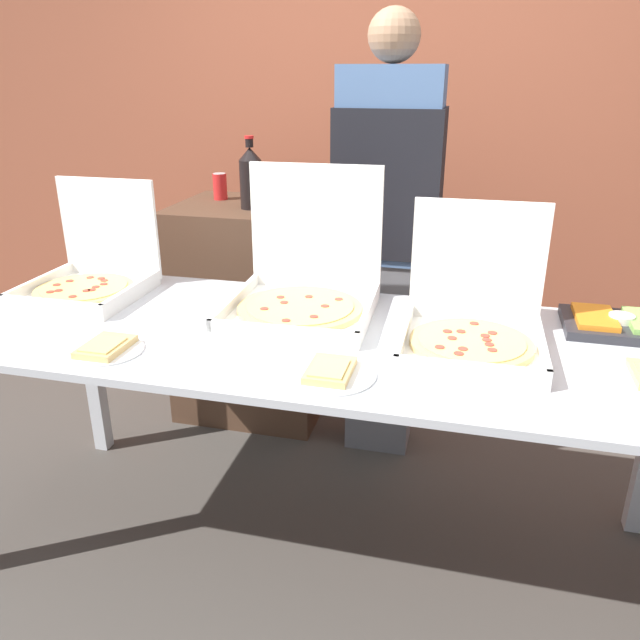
# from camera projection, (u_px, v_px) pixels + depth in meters

# --- Properties ---
(ground_plane) EXTENTS (16.00, 16.00, 0.00)m
(ground_plane) POSITION_uv_depth(u_px,v_px,m) (320.00, 546.00, 2.29)
(ground_plane) COLOR #423D38
(brick_wall_behind) EXTENTS (10.00, 0.06, 2.80)m
(brick_wall_behind) POSITION_uv_depth(u_px,v_px,m) (398.00, 115.00, 3.30)
(brick_wall_behind) COLOR #9E5138
(brick_wall_behind) RESTS_ON ground_plane
(buffet_table) EXTENTS (2.36, 0.88, 0.84)m
(buffet_table) POSITION_uv_depth(u_px,v_px,m) (320.00, 361.00, 2.01)
(buffet_table) COLOR silver
(buffet_table) RESTS_ON ground_plane
(pizza_box_far_left) EXTENTS (0.50, 0.51, 0.48)m
(pizza_box_far_left) POSITION_uv_depth(u_px,v_px,m) (304.00, 288.00, 2.14)
(pizza_box_far_left) COLOR white
(pizza_box_far_left) RESTS_ON buffet_table
(pizza_box_near_right) EXTENTS (0.42, 0.43, 0.41)m
(pizza_box_near_right) POSITION_uv_depth(u_px,v_px,m) (473.00, 323.00, 1.87)
(pizza_box_near_right) COLOR white
(pizza_box_near_right) RESTS_ON buffet_table
(pizza_box_far_right) EXTENTS (0.40, 0.42, 0.40)m
(pizza_box_far_right) POSITION_uv_depth(u_px,v_px,m) (91.00, 274.00, 2.32)
(pizza_box_far_right) COLOR white
(pizza_box_far_right) RESTS_ON buffet_table
(paper_plate_front_center) EXTENTS (0.22, 0.22, 0.03)m
(paper_plate_front_center) POSITION_uv_depth(u_px,v_px,m) (106.00, 348.00, 1.85)
(paper_plate_front_center) COLOR white
(paper_plate_front_center) RESTS_ON buffet_table
(paper_plate_front_right) EXTENTS (0.25, 0.25, 0.03)m
(paper_plate_front_right) POSITION_uv_depth(u_px,v_px,m) (330.00, 372.00, 1.70)
(paper_plate_front_right) COLOR white
(paper_plate_front_right) RESTS_ON buffet_table
(veggie_tray) EXTENTS (0.35, 0.26, 0.05)m
(veggie_tray) POSITION_uv_depth(u_px,v_px,m) (620.00, 324.00, 2.00)
(veggie_tray) COLOR #28282D
(veggie_tray) RESTS_ON buffet_table
(sideboard_podium) EXTENTS (0.70, 0.59, 1.04)m
(sideboard_podium) POSITION_uv_depth(u_px,v_px,m) (254.00, 310.00, 3.08)
(sideboard_podium) COLOR #4C3323
(sideboard_podium) RESTS_ON ground_plane
(soda_bottle) EXTENTS (0.10, 0.10, 0.32)m
(soda_bottle) POSITION_uv_depth(u_px,v_px,m) (251.00, 177.00, 2.76)
(soda_bottle) COLOR black
(soda_bottle) RESTS_ON sideboard_podium
(soda_can_silver) EXTENTS (0.07, 0.07, 0.12)m
(soda_can_silver) POSITION_uv_depth(u_px,v_px,m) (288.00, 190.00, 2.89)
(soda_can_silver) COLOR silver
(soda_can_silver) RESTS_ON sideboard_podium
(soda_can_colored) EXTENTS (0.07, 0.07, 0.12)m
(soda_can_colored) POSITION_uv_depth(u_px,v_px,m) (220.00, 186.00, 2.99)
(soda_can_colored) COLOR red
(soda_can_colored) RESTS_ON sideboard_podium
(person_server_vest) EXTENTS (0.42, 0.24, 1.84)m
(person_server_vest) POSITION_uv_depth(u_px,v_px,m) (387.00, 222.00, 2.56)
(person_server_vest) COLOR slate
(person_server_vest) RESTS_ON ground_plane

